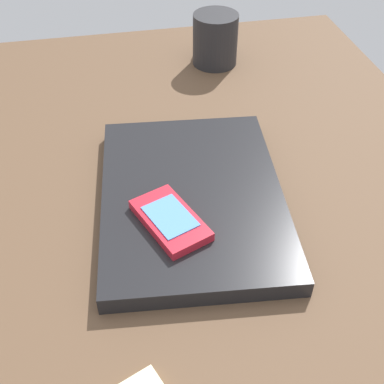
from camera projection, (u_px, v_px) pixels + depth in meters
desk_surface at (198, 269)px, 56.69cm from camera, size 120.00×80.00×3.00cm
laptop_closed at (192, 197)px, 61.73cm from camera, size 32.44×24.72×2.26cm
cell_phone_on_laptop at (170, 220)px, 56.40cm from camera, size 11.00×8.59×1.26cm
coffee_mug at (215, 39)px, 86.91cm from camera, size 11.01×7.73×8.79cm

